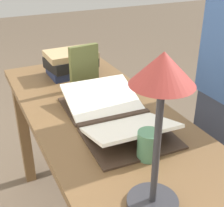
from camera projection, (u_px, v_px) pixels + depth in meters
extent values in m
cube|color=brown|center=(110.00, 126.00, 1.23)|extent=(1.54, 0.57, 0.03)
cube|color=brown|center=(96.00, 115.00, 2.07)|extent=(0.06, 0.06, 0.72)
cube|color=brown|center=(24.00, 132.00, 1.89)|extent=(0.06, 0.06, 0.72)
cube|color=#38281E|center=(114.00, 119.00, 1.23)|extent=(0.04, 0.31, 0.02)
cube|color=#38281E|center=(131.00, 138.00, 1.11)|extent=(0.28, 0.33, 0.01)
cube|color=#38281E|center=(101.00, 105.00, 1.35)|extent=(0.28, 0.33, 0.01)
cube|color=white|center=(129.00, 128.00, 1.11)|extent=(0.25, 0.31, 0.08)
cube|color=white|center=(102.00, 98.00, 1.32)|extent=(0.25, 0.31, 0.08)
cube|color=#1E284C|center=(72.00, 71.00, 1.66)|extent=(0.18, 0.24, 0.04)
cube|color=black|center=(71.00, 62.00, 1.64)|extent=(0.20, 0.27, 0.06)
cube|color=tan|center=(71.00, 54.00, 1.62)|extent=(0.18, 0.25, 0.03)
cube|color=brown|center=(84.00, 68.00, 1.46)|extent=(0.04, 0.14, 0.21)
cylinder|color=#2D2D33|center=(152.00, 202.00, 0.83)|extent=(0.14, 0.14, 0.02)
cylinder|color=#2D2D33|center=(157.00, 148.00, 0.75)|extent=(0.02, 0.02, 0.33)
cone|color=#99332D|center=(163.00, 68.00, 0.66)|extent=(0.15, 0.15, 0.07)
cylinder|color=#4C7F5B|center=(149.00, 145.00, 1.00)|extent=(0.08, 0.08, 0.10)
torus|color=#4C7F5B|center=(151.00, 138.00, 1.04)|extent=(0.04, 0.04, 0.05)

